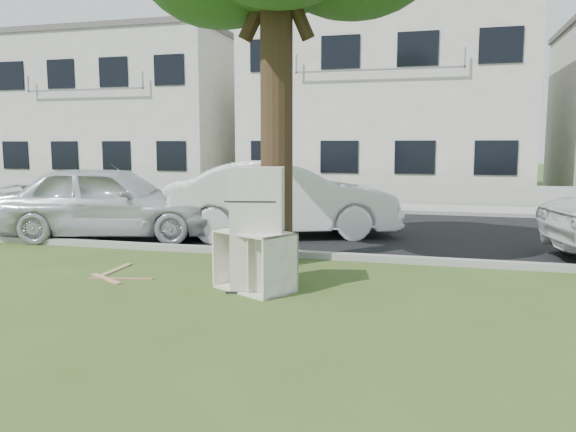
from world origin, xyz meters
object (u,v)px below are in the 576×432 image
(fridge, at_px, (258,229))
(cabinet, at_px, (255,261))
(car_left, at_px, (110,201))
(car_center, at_px, (282,199))

(fridge, height_order, cabinet, fridge)
(cabinet, bearing_deg, car_left, 172.33)
(fridge, relative_size, car_center, 0.34)
(cabinet, distance_m, car_left, 5.63)
(fridge, height_order, car_center, fridge)
(fridge, distance_m, car_center, 4.62)
(fridge, bearing_deg, car_left, 131.77)
(cabinet, relative_size, car_center, 0.21)
(fridge, xyz_separation_m, cabinet, (-0.02, -0.08, -0.44))
(cabinet, xyz_separation_m, car_center, (-0.89, 4.61, 0.42))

